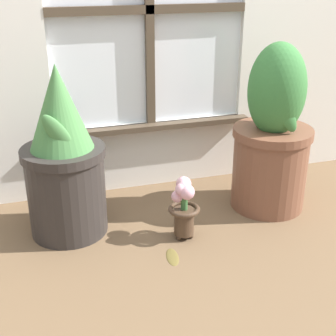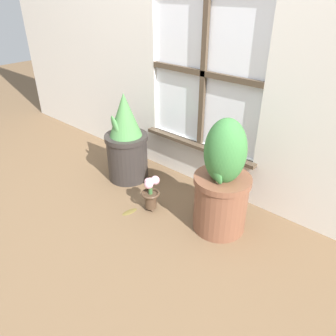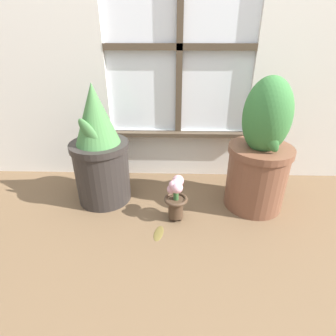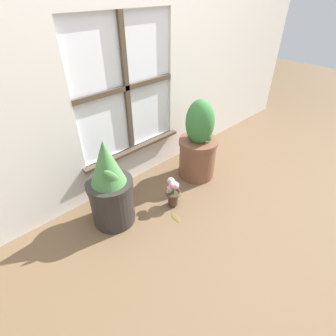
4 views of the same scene
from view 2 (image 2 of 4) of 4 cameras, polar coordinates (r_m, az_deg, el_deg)
The scene contains 5 objects.
ground_plane at distance 2.05m, azimuth -6.29°, elevation -9.42°, with size 10.00×10.00×0.00m, color brown.
potted_plant_left at distance 2.37m, azimuth -7.26°, elevation 4.50°, with size 0.31×0.31×0.65m.
potted_plant_right at distance 1.86m, azimuth 9.41°, elevation -2.81°, with size 0.32×0.32×0.69m.
flower_vase at distance 2.08m, azimuth -3.04°, elevation -4.07°, with size 0.12×0.12×0.24m.
fallen_leaf at distance 2.14m, azimuth -6.72°, elevation -7.52°, with size 0.06×0.12×0.01m.
Camera 2 is at (1.21, -1.04, 1.28)m, focal length 35.00 mm.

